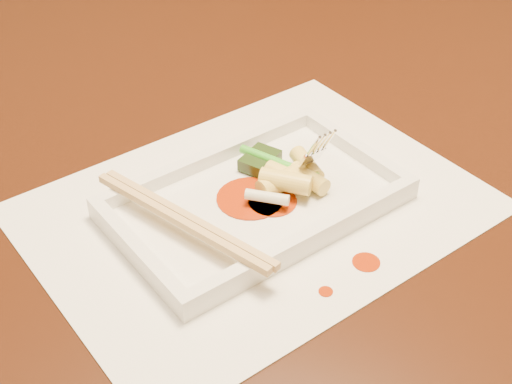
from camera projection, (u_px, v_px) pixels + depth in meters
table at (179, 191)px, 0.85m from camera, size 1.40×0.90×0.75m
placemat at (256, 208)px, 0.66m from camera, size 0.40×0.30×0.00m
sauce_splatter_a at (366, 262)px, 0.60m from camera, size 0.02×0.02×0.00m
sauce_splatter_b at (326, 292)px, 0.58m from camera, size 0.01×0.01×0.00m
plate_base at (256, 204)px, 0.66m from camera, size 0.26×0.16×0.01m
plate_rim_far at (211, 157)px, 0.70m from camera, size 0.26×0.01×0.01m
plate_rim_near at (308, 238)px, 0.60m from camera, size 0.26×0.01×0.01m
plate_rim_left at (137, 250)px, 0.59m from camera, size 0.01×0.14×0.01m
plate_rim_right at (355, 148)px, 0.71m from camera, size 0.01×0.14×0.01m
veg_piece at (260, 160)px, 0.69m from camera, size 0.05×0.04×0.01m
scallion_white at (267, 197)px, 0.64m from camera, size 0.03×0.04×0.01m
scallion_green at (278, 163)px, 0.68m from camera, size 0.04×0.08×0.01m
chopstick_a at (179, 221)px, 0.61m from camera, size 0.05×0.19×0.01m
chopstick_b at (187, 217)px, 0.61m from camera, size 0.05×0.19×0.01m
fork at (305, 99)px, 0.65m from camera, size 0.09×0.10×0.14m
sauce_blob_0 at (273, 201)px, 0.65m from camera, size 0.05×0.05×0.00m
sauce_blob_1 at (250, 198)px, 0.66m from camera, size 0.06×0.06×0.00m
rice_cake_0 at (309, 178)px, 0.66m from camera, size 0.02×0.04×0.02m
rice_cake_1 at (307, 165)px, 0.68m from camera, size 0.03×0.05×0.02m
rice_cake_2 at (286, 181)px, 0.65m from camera, size 0.04×0.05×0.02m
rice_cake_3 at (282, 181)px, 0.66m from camera, size 0.05×0.02×0.02m
rice_cake_4 at (285, 176)px, 0.67m from camera, size 0.03×0.04×0.02m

